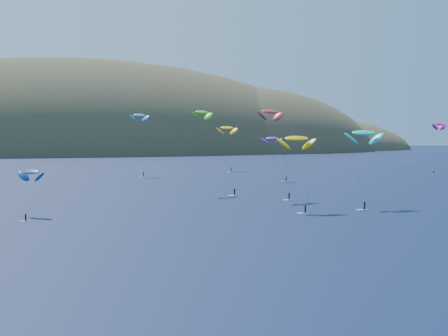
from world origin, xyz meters
TOP-DOWN VIEW (x-y plane):
  - island at (39.40, 562.36)m, footprint 730.00×300.00m
  - kitesurfer_2 at (-1.83, 58.79)m, footprint 9.40×9.84m
  - kitesurfer_3 at (-8.26, 107.19)m, footprint 11.33×14.63m
  - kitesurfer_4 at (-7.25, 191.77)m, footprint 9.39×8.39m
  - kitesurfer_5 at (17.13, 59.48)m, footprint 10.10×9.64m
  - kitesurfer_6 at (33.38, 145.39)m, footprint 8.08×9.94m
  - kitesurfer_8 at (121.74, 156.25)m, footprint 9.86×6.66m
  - kitesurfer_9 at (3.73, 84.78)m, footprint 9.20×8.67m
  - kitesurfer_10 at (-60.40, 71.15)m, footprint 6.96×14.37m
  - kitesurfer_11 at (41.77, 213.56)m, footprint 11.37×13.36m

SIDE VIEW (x-z plane):
  - island at x=39.40m, z-range -115.74..94.26m
  - kitesurfer_10 at x=-60.40m, z-range 3.79..15.36m
  - kitesurfer_6 at x=33.38m, z-range 7.07..25.43m
  - kitesurfer_2 at x=-1.83m, z-range 7.15..26.36m
  - kitesurfer_5 at x=17.13m, z-range 7.69..28.46m
  - kitesurfer_11 at x=41.77m, z-range 8.96..33.00m
  - kitesurfer_8 at x=121.74m, z-range 9.94..34.88m
  - kitesurfer_9 at x=3.73m, z-range 10.75..37.11m
  - kitesurfer_3 at x=-8.26m, z-range 11.03..37.65m
  - kitesurfer_4 at x=-7.25m, z-range 11.73..40.14m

